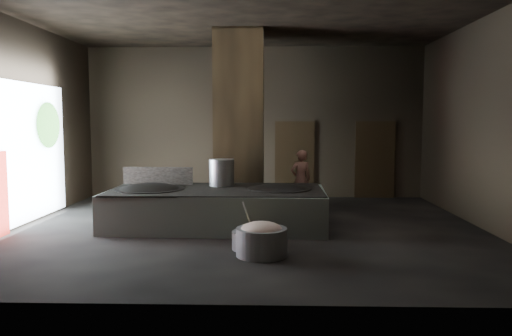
{
  "coord_description": "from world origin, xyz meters",
  "views": [
    {
      "loc": [
        0.48,
        -10.53,
        2.29
      ],
      "look_at": [
        0.15,
        0.55,
        1.25
      ],
      "focal_mm": 35.0,
      "sensor_mm": 36.0,
      "label": 1
    }
  ],
  "objects_px": {
    "hearth_platform": "(217,208)",
    "meat_basin": "(261,242)",
    "cook": "(301,179)",
    "wok_left": "(150,193)",
    "stock_pot": "(222,173)",
    "wok_right": "(279,192)",
    "veg_basin": "(256,240)"
  },
  "relations": [
    {
      "from": "wok_left",
      "to": "cook",
      "type": "bearing_deg",
      "value": 34.68
    },
    {
      "from": "wok_right",
      "to": "stock_pot",
      "type": "distance_m",
      "value": 1.44
    },
    {
      "from": "hearth_platform",
      "to": "wok_left",
      "type": "xyz_separation_m",
      "value": [
        -1.45,
        -0.05,
        0.35
      ]
    },
    {
      "from": "hearth_platform",
      "to": "stock_pot",
      "type": "relative_size",
      "value": 7.67
    },
    {
      "from": "stock_pot",
      "to": "cook",
      "type": "relative_size",
      "value": 0.39
    },
    {
      "from": "wok_right",
      "to": "meat_basin",
      "type": "relative_size",
      "value": 1.57
    },
    {
      "from": "wok_right",
      "to": "veg_basin",
      "type": "bearing_deg",
      "value": -103.05
    },
    {
      "from": "wok_left",
      "to": "veg_basin",
      "type": "distance_m",
      "value": 3.04
    },
    {
      "from": "hearth_platform",
      "to": "veg_basin",
      "type": "height_order",
      "value": "hearth_platform"
    },
    {
      "from": "hearth_platform",
      "to": "meat_basin",
      "type": "bearing_deg",
      "value": -64.74
    },
    {
      "from": "wok_left",
      "to": "cook",
      "type": "xyz_separation_m",
      "value": [
        3.4,
        2.36,
        0.02
      ]
    },
    {
      "from": "wok_left",
      "to": "stock_pot",
      "type": "distance_m",
      "value": 1.66
    },
    {
      "from": "meat_basin",
      "to": "hearth_platform",
      "type": "bearing_deg",
      "value": 113.47
    },
    {
      "from": "hearth_platform",
      "to": "meat_basin",
      "type": "relative_size",
      "value": 5.34
    },
    {
      "from": "stock_pot",
      "to": "wok_left",
      "type": "bearing_deg",
      "value": -158.2
    },
    {
      "from": "hearth_platform",
      "to": "stock_pot",
      "type": "bearing_deg",
      "value": 86.6
    },
    {
      "from": "veg_basin",
      "to": "meat_basin",
      "type": "height_order",
      "value": "meat_basin"
    },
    {
      "from": "hearth_platform",
      "to": "cook",
      "type": "distance_m",
      "value": 3.05
    },
    {
      "from": "cook",
      "to": "meat_basin",
      "type": "relative_size",
      "value": 1.78
    },
    {
      "from": "stock_pot",
      "to": "hearth_platform",
      "type": "bearing_deg",
      "value": -95.19
    },
    {
      "from": "wok_left",
      "to": "stock_pot",
      "type": "xyz_separation_m",
      "value": [
        1.5,
        0.6,
        0.38
      ]
    },
    {
      "from": "hearth_platform",
      "to": "cook",
      "type": "xyz_separation_m",
      "value": [
        1.95,
        2.31,
        0.37
      ]
    },
    {
      "from": "wok_right",
      "to": "cook",
      "type": "height_order",
      "value": "cook"
    },
    {
      "from": "wok_left",
      "to": "stock_pot",
      "type": "relative_size",
      "value": 2.42
    },
    {
      "from": "veg_basin",
      "to": "wok_right",
      "type": "bearing_deg",
      "value": 76.95
    },
    {
      "from": "stock_pot",
      "to": "wok_right",
      "type": "bearing_deg",
      "value": -21.04
    },
    {
      "from": "stock_pot",
      "to": "veg_basin",
      "type": "distance_m",
      "value": 2.75
    },
    {
      "from": "stock_pot",
      "to": "cook",
      "type": "xyz_separation_m",
      "value": [
        1.9,
        1.76,
        -0.36
      ]
    },
    {
      "from": "stock_pot",
      "to": "cook",
      "type": "bearing_deg",
      "value": 42.67
    },
    {
      "from": "wok_right",
      "to": "veg_basin",
      "type": "height_order",
      "value": "wok_right"
    },
    {
      "from": "wok_left",
      "to": "hearth_platform",
      "type": "bearing_deg",
      "value": 1.97
    },
    {
      "from": "stock_pot",
      "to": "meat_basin",
      "type": "xyz_separation_m",
      "value": [
        0.96,
        -2.88,
        -0.89
      ]
    }
  ]
}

